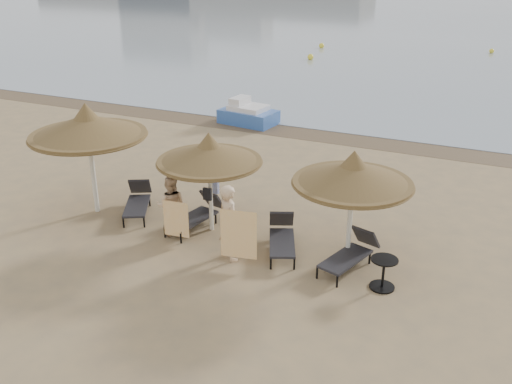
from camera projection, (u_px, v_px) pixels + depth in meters
ground at (191, 242)px, 13.81m from camera, size 160.00×160.00×0.00m
wet_sand_strip at (316, 135)px, 21.68m from camera, size 200.00×1.60×0.01m
palapa_left at (87, 126)px, 14.48m from camera, size 3.02×3.02×2.99m
palapa_center at (209, 153)px, 13.63m from camera, size 2.58×2.58×2.56m
palapa_right at (353, 174)px, 12.22m from camera, size 2.65×2.65×2.63m
lounger_far_left at (138, 200)px, 15.24m from camera, size 1.30×1.78×0.77m
lounger_near_left at (198, 213)px, 14.46m from camera, size 0.91×1.84×0.79m
lounger_near_right at (282, 236)px, 13.36m from camera, size 1.20×1.81×0.77m
lounger_far_right at (352, 252)px, 12.64m from camera, size 1.05×1.81×0.77m
side_table at (383, 274)px, 11.83m from camera, size 0.57×0.57×0.69m
person_left at (171, 201)px, 13.85m from camera, size 0.96×0.80×1.79m
person_right at (229, 217)px, 12.69m from camera, size 1.16×1.07×2.11m
towel_left at (176, 219)px, 13.53m from camera, size 0.65×0.09×0.91m
towel_right at (239, 235)px, 12.45m from camera, size 0.81×0.17×1.15m
bag_patterned at (214, 187)px, 14.15m from camera, size 0.27×0.10×0.33m
bag_dark at (207, 194)px, 13.89m from camera, size 0.22×0.08×0.31m
pedal_boat at (248, 114)px, 22.92m from camera, size 2.38×1.61×1.03m
buoy_left at (310, 57)px, 35.88m from camera, size 0.38×0.38×0.38m
buoy_mid at (492, 51)px, 38.12m from camera, size 0.32×0.32×0.32m
buoy_extra at (322, 46)px, 40.03m from camera, size 0.37×0.37×0.37m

